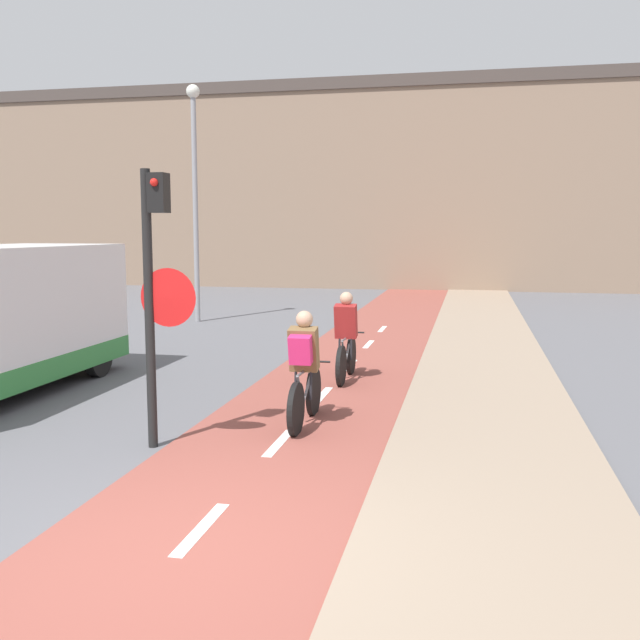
% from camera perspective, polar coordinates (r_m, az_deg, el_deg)
% --- Properties ---
extents(ground_plane, '(120.00, 120.00, 0.00)m').
position_cam_1_polar(ground_plane, '(5.93, -11.33, -18.13)').
color(ground_plane, '#5B5B60').
extents(bike_lane, '(2.53, 60.00, 0.02)m').
position_cam_1_polar(bike_lane, '(5.93, -11.30, -18.02)').
color(bike_lane, brown).
rests_on(bike_lane, ground_plane).
extents(sidewalk_strip, '(2.40, 60.00, 0.05)m').
position_cam_1_polar(sidewalk_strip, '(5.51, 14.59, -19.98)').
color(sidewalk_strip, gray).
rests_on(sidewalk_strip, ground_plane).
extents(building_row_background, '(60.00, 5.20, 8.88)m').
position_cam_1_polar(building_row_background, '(32.87, 8.31, 10.49)').
color(building_row_background, '#89705B').
rests_on(building_row_background, ground_plane).
extents(traffic_light_pole, '(0.67, 0.25, 3.21)m').
position_cam_1_polar(traffic_light_pole, '(8.31, -13.06, 3.30)').
color(traffic_light_pole, black).
rests_on(traffic_light_pole, ground_plane).
extents(street_lamp_far, '(0.36, 0.36, 6.38)m').
position_cam_1_polar(street_lamp_far, '(19.96, -9.99, 11.15)').
color(street_lamp_far, gray).
rests_on(street_lamp_far, ground_plane).
extents(cyclist_near, '(0.46, 1.67, 1.50)m').
position_cam_1_polar(cyclist_near, '(9.17, -1.28, -4.17)').
color(cyclist_near, black).
rests_on(cyclist_near, ground_plane).
extents(cyclist_far, '(0.46, 1.65, 1.50)m').
position_cam_1_polar(cyclist_far, '(11.96, 2.11, -1.70)').
color(cyclist_far, black).
rests_on(cyclist_far, ground_plane).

